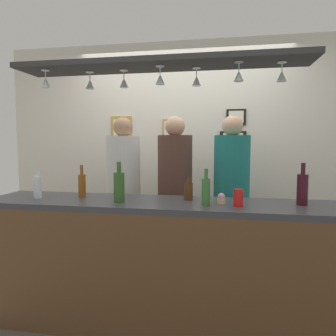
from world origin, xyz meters
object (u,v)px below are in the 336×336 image
Objects in this scene: picture_frame_upper_small at (236,117)px; bottle_wine_dark_red at (302,188)px; person_left_white_patterned_shirt at (124,183)px; bottle_soda_clear at (37,187)px; picture_frame_lower_pair at (233,139)px; drink_can at (238,198)px; bottle_beer_brown_stubby at (188,191)px; person_middle_brown_shirt at (175,184)px; cupcake at (221,199)px; picture_frame_crest at (170,130)px; person_right_teal_shirt at (232,185)px; bottle_champagne_green at (119,186)px; bottle_beer_green_import at (206,191)px; bottle_beer_amber_tall at (82,184)px; picture_frame_caricature at (121,130)px.

bottle_wine_dark_red is at bearing -73.11° from picture_frame_upper_small.
bottle_soda_clear is (-0.46, -0.78, 0.06)m from person_left_white_patterned_shirt.
bottle_wine_dark_red is 1.48m from picture_frame_lower_pair.
person_left_white_patterned_shirt reaches higher than drink_can.
picture_frame_lower_pair reaches higher than bottle_beer_brown_stubby.
person_middle_brown_shirt reaches higher than bottle_beer_brown_stubby.
picture_frame_crest is at bearing 113.71° from cupcake.
person_middle_brown_shirt is at bearing 107.50° from bottle_beer_brown_stubby.
picture_frame_upper_small reaches higher than bottle_soda_clear.
person_right_teal_shirt is 5.56× the size of bottle_champagne_green.
bottle_beer_green_import is 1.64m from picture_frame_upper_small.
picture_frame_lower_pair is at bearing 108.08° from bottle_wine_dark_red.
cupcake is 1.49m from picture_frame_lower_pair.
picture_frame_lower_pair reaches higher than bottle_beer_amber_tall.
bottle_soda_clear is 1.20m from bottle_beer_brown_stubby.
bottle_champagne_green is at bearing -94.91° from picture_frame_crest.
picture_frame_crest is (0.50, 1.32, 0.49)m from bottle_beer_amber_tall.
bottle_wine_dark_red is at bearing 11.34° from bottle_beer_green_import.
bottle_beer_brown_stubby is 1.46m from picture_frame_crest.
bottle_beer_amber_tall is 0.76× the size of picture_frame_caricature.
bottle_soda_clear is 0.88× the size of bottle_beer_amber_tall.
bottle_soda_clear is 1.05× the size of picture_frame_upper_small.
bottle_soda_clear is at bearing -178.90° from cupcake.
person_right_teal_shirt is 5.56× the size of picture_frame_lower_pair.
picture_frame_lower_pair reaches higher than bottle_soda_clear.
bottle_wine_dark_red is 1.67× the size of bottle_beer_brown_stubby.
bottle_beer_brown_stubby is at bearing 18.75° from bottle_champagne_green.
bottle_beer_brown_stubby is 0.69× the size of picture_frame_crest.
picture_frame_crest is at bearing 116.27° from drink_can.
picture_frame_lower_pair is 1.15× the size of picture_frame_crest.
bottle_beer_amber_tall reaches higher than drink_can.
person_middle_brown_shirt reaches higher than bottle_beer_amber_tall.
bottle_beer_brown_stubby is at bearing -105.75° from picture_frame_lower_pair.
picture_frame_upper_small is at bearing 0.00° from picture_frame_lower_pair.
picture_frame_upper_small is at bearing 88.64° from drink_can.
drink_can is (0.37, -0.18, -0.01)m from bottle_beer_brown_stubby.
person_left_white_patterned_shirt is 6.40× the size of picture_frame_crest.
picture_frame_caricature is (-1.79, 1.36, 0.47)m from bottle_wine_dark_red.
picture_frame_crest reaches higher than person_middle_brown_shirt.
picture_frame_upper_small reaches higher than drink_can.
cupcake is (-0.09, -0.75, 0.00)m from person_right_teal_shirt.
person_middle_brown_shirt reaches higher than bottle_wine_dark_red.
bottle_champagne_green is at bearing -161.25° from bottle_beer_brown_stubby.
drink_can is (-0.45, -0.13, -0.06)m from bottle_wine_dark_red.
person_left_white_patterned_shirt is 6.40× the size of bottle_beer_green_import.
bottle_beer_green_import reaches higher than drink_can.
picture_frame_lower_pair is (0.00, 1.49, 0.42)m from drink_can.
picture_frame_lower_pair reaches higher than cupcake.
person_middle_brown_shirt is 1.16m from picture_frame_caricature.
bottle_beer_amber_tall and bottle_beer_green_import have the same top height.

